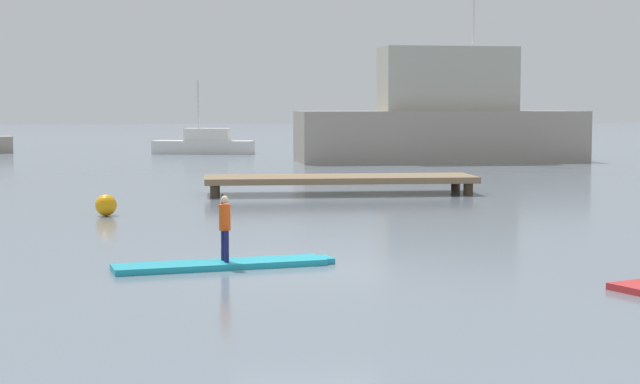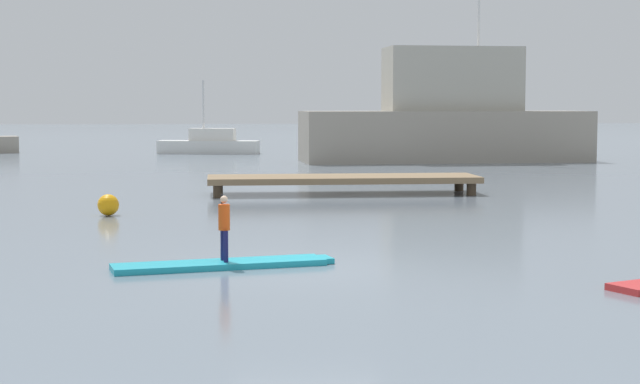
{
  "view_description": "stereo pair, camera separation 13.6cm",
  "coord_description": "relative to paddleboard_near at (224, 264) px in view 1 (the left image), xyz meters",
  "views": [
    {
      "loc": [
        -1.61,
        -16.22,
        2.68
      ],
      "look_at": [
        0.35,
        1.68,
        1.11
      ],
      "focal_mm": 56.96,
      "sensor_mm": 36.0,
      "label": 1
    },
    {
      "loc": [
        -1.48,
        -16.23,
        2.68
      ],
      "look_at": [
        0.35,
        1.68,
        1.11
      ],
      "focal_mm": 56.96,
      "sensor_mm": 36.0,
      "label": 2
    }
  ],
  "objects": [
    {
      "name": "paddleboard_near",
      "position": [
        0.0,
        0.0,
        0.0
      ],
      "size": [
        3.7,
        1.43,
        0.1
      ],
      "color": "#1E9EB2",
      "rests_on": "ground"
    },
    {
      "name": "fishing_boat_green_midground",
      "position": [
        -0.48,
        38.31,
        0.47
      ],
      "size": [
        5.54,
        2.38,
        3.94
      ],
      "color": "silver",
      "rests_on": "ground"
    },
    {
      "name": "floating_dock",
      "position": [
        3.63,
        13.25,
        0.39
      ],
      "size": [
        8.0,
        2.13,
        0.54
      ],
      "color": "#846B4C",
      "rests_on": "ground"
    },
    {
      "name": "paddler_child_solo",
      "position": [
        0.01,
        0.01,
        0.65
      ],
      "size": [
        0.23,
        0.38,
        1.09
      ],
      "color": "#19194C",
      "rests_on": "paddleboard_near"
    },
    {
      "name": "fishing_boat_white_large",
      "position": [
        10.57,
        29.91,
        1.86
      ],
      "size": [
        13.4,
        4.51,
        11.97
      ],
      "color": "#9E9384",
      "rests_on": "ground"
    },
    {
      "name": "mooring_buoy_near",
      "position": [
        -2.7,
        8.04,
        0.21
      ],
      "size": [
        0.52,
        0.52,
        0.52
      ],
      "primitive_type": "sphere",
      "color": "orange",
      "rests_on": "ground"
    },
    {
      "name": "ground_plane",
      "position": [
        1.38,
        -0.31,
        -0.05
      ],
      "size": [
        240.0,
        240.0,
        0.0
      ],
      "primitive_type": "plane",
      "color": "slate"
    }
  ]
}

